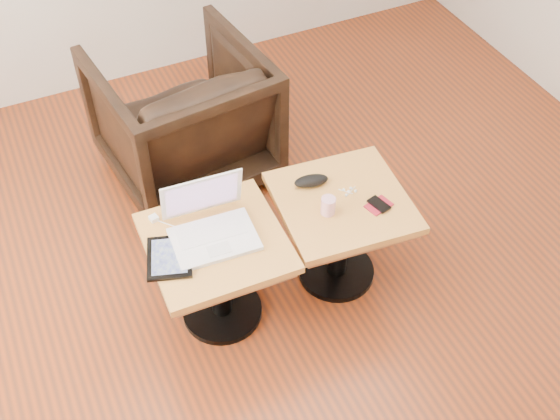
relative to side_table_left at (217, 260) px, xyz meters
name	(u,v)px	position (x,y,z in m)	size (l,w,h in m)	color
room_shell	(312,81)	(0.35, -0.16, 0.95)	(4.52, 4.52, 2.71)	#502716
side_table_left	(217,260)	(0.00, 0.00, 0.00)	(0.60, 0.60, 0.53)	black
side_table_right	(341,219)	(0.61, -0.02, 0.00)	(0.64, 0.64, 0.53)	black
laptop	(210,225)	(0.00, 0.05, 0.18)	(0.38, 0.33, 0.25)	white
tablet	(169,257)	(-0.21, -0.02, 0.14)	(0.25, 0.28, 0.02)	black
charging_adapter	(154,218)	(-0.20, 0.22, 0.14)	(0.04, 0.04, 0.02)	white
glasses_case	(311,181)	(0.53, 0.13, 0.16)	(0.16, 0.07, 0.05)	black
striped_cup	(328,206)	(0.51, -0.06, 0.17)	(0.07, 0.07, 0.08)	#D55885
earbuds_tangle	(349,191)	(0.66, 0.01, 0.14)	(0.07, 0.05, 0.01)	white
phone_on_sleeve	(379,205)	(0.74, -0.12, 0.14)	(0.13, 0.11, 0.01)	#9E0715
armchair	(183,117)	(0.20, 1.03, -0.01)	(0.83, 0.86, 0.78)	black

